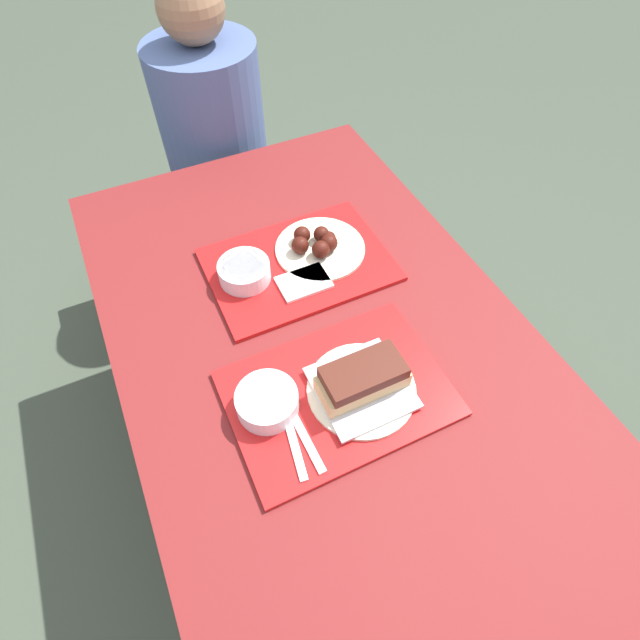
# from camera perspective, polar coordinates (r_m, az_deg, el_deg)

# --- Properties ---
(ground_plane) EXTENTS (12.00, 12.00, 0.00)m
(ground_plane) POSITION_cam_1_polar(r_m,az_deg,el_deg) (1.76, 0.28, -15.75)
(ground_plane) COLOR #424C3D
(picnic_table) EXTENTS (0.90, 1.49, 0.73)m
(picnic_table) POSITION_cam_1_polar(r_m,az_deg,el_deg) (1.20, 0.39, -4.57)
(picnic_table) COLOR maroon
(picnic_table) RESTS_ON ground_plane
(picnic_bench_far) EXTENTS (0.85, 0.28, 0.46)m
(picnic_bench_far) POSITION_cam_1_polar(r_m,az_deg,el_deg) (2.01, -11.90, 12.95)
(picnic_bench_far) COLOR maroon
(picnic_bench_far) RESTS_ON ground_plane
(tray_near) EXTENTS (0.44, 0.32, 0.01)m
(tray_near) POSITION_cam_1_polar(r_m,az_deg,el_deg) (1.04, 2.03, -8.37)
(tray_near) COLOR red
(tray_near) RESTS_ON picnic_table
(tray_far) EXTENTS (0.44, 0.32, 0.01)m
(tray_far) POSITION_cam_1_polar(r_m,az_deg,el_deg) (1.26, -2.45, 6.34)
(tray_far) COLOR red
(tray_far) RESTS_ON picnic_table
(bowl_coleslaw_near) EXTENTS (0.13, 0.13, 0.05)m
(bowl_coleslaw_near) POSITION_cam_1_polar(r_m,az_deg,el_deg) (1.00, -6.07, -9.18)
(bowl_coleslaw_near) COLOR silver
(bowl_coleslaw_near) RESTS_ON tray_near
(brisket_sandwich_plate) EXTENTS (0.22, 0.22, 0.08)m
(brisket_sandwich_plate) POSITION_cam_1_polar(r_m,az_deg,el_deg) (1.01, 4.85, -7.12)
(brisket_sandwich_plate) COLOR beige
(brisket_sandwich_plate) RESTS_ON tray_near
(plastic_fork_near) EXTENTS (0.04, 0.17, 0.00)m
(plastic_fork_near) POSITION_cam_1_polar(r_m,az_deg,el_deg) (0.99, -3.13, -13.43)
(plastic_fork_near) COLOR white
(plastic_fork_near) RESTS_ON tray_near
(plastic_knife_near) EXTENTS (0.02, 0.17, 0.00)m
(plastic_knife_near) POSITION_cam_1_polar(r_m,az_deg,el_deg) (0.99, -1.93, -12.94)
(plastic_knife_near) COLOR white
(plastic_knife_near) RESTS_ON tray_near
(condiment_packet) EXTENTS (0.04, 0.03, 0.01)m
(condiment_packet) POSITION_cam_1_polar(r_m,az_deg,el_deg) (1.07, 0.81, -4.93)
(condiment_packet) COLOR #3F3F47
(condiment_packet) RESTS_ON tray_near
(bowl_coleslaw_far) EXTENTS (0.13, 0.13, 0.05)m
(bowl_coleslaw_far) POSITION_cam_1_polar(r_m,az_deg,el_deg) (1.21, -8.66, 5.60)
(bowl_coleslaw_far) COLOR silver
(bowl_coleslaw_far) RESTS_ON tray_far
(wings_plate_far) EXTENTS (0.23, 0.23, 0.05)m
(wings_plate_far) POSITION_cam_1_polar(r_m,az_deg,el_deg) (1.27, -0.22, 8.59)
(wings_plate_far) COLOR beige
(wings_plate_far) RESTS_ON tray_far
(napkin_far) EXTENTS (0.12, 0.09, 0.01)m
(napkin_far) POSITION_cam_1_polar(r_m,az_deg,el_deg) (1.20, -1.87, 4.33)
(napkin_far) COLOR white
(napkin_far) RESTS_ON tray_far
(person_seated_across) EXTENTS (0.35, 0.35, 0.70)m
(person_seated_across) POSITION_cam_1_polar(r_m,az_deg,el_deg) (1.81, -12.45, 22.19)
(person_seated_across) COLOR #4C6093
(person_seated_across) RESTS_ON picnic_bench_far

